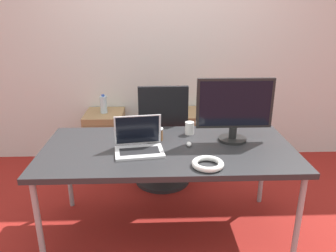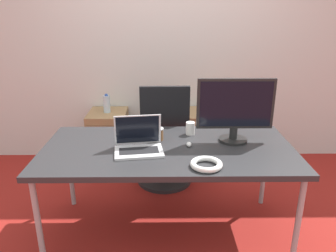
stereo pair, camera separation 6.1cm
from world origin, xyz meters
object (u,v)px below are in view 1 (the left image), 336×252
object	(u,v)px
office_chair	(163,148)
cable_coil	(208,164)
cabinet_left	(106,139)
mouse	(189,144)
monitor	(234,109)
laptop_center	(139,144)
coffee_cup_brown	(158,134)
water_bottle	(104,104)
coffee_cup_white	(190,128)
cabinet_right	(201,138)

from	to	relation	value
office_chair	cable_coil	xyz separation A→B (m)	(0.27, -1.07, 0.36)
cabinet_left	mouse	bearing A→B (deg)	-56.11
monitor	mouse	world-z (taller)	monitor
laptop_center	coffee_cup_brown	bearing A→B (deg)	54.98
cabinet_left	cable_coil	bearing A→B (deg)	-59.74
water_bottle	coffee_cup_white	world-z (taller)	coffee_cup_white
monitor	coffee_cup_white	xyz separation A→B (m)	(-0.32, 0.15, -0.21)
mouse	cable_coil	world-z (taller)	cable_coil
laptop_center	monitor	xyz separation A→B (m)	(0.71, 0.17, 0.20)
cable_coil	mouse	bearing A→B (deg)	104.84
water_bottle	coffee_cup_brown	size ratio (longest dim) A/B	2.13
cabinet_left	coffee_cup_white	world-z (taller)	coffee_cup_white
office_chair	monitor	size ratio (longest dim) A/B	1.85
water_bottle	mouse	world-z (taller)	water_bottle
office_chair	coffee_cup_white	distance (m)	0.66
cabinet_right	laptop_center	distance (m)	1.50
cabinet_right	laptop_center	size ratio (longest dim) A/B	1.69
cabinet_left	water_bottle	distance (m)	0.41
office_chair	cabinet_right	size ratio (longest dim) A/B	1.71
cabinet_right	coffee_cup_white	size ratio (longest dim) A/B	6.12
cabinet_right	coffee_cup_white	distance (m)	1.09
coffee_cup_brown	cable_coil	size ratio (longest dim) A/B	0.46
coffee_cup_white	coffee_cup_brown	xyz separation A→B (m)	(-0.25, -0.12, -0.00)
monitor	cable_coil	distance (m)	0.56
coffee_cup_white	coffee_cup_brown	world-z (taller)	coffee_cup_white
office_chair	cable_coil	world-z (taller)	office_chair
office_chair	laptop_center	bearing A→B (deg)	-102.94
coffee_cup_brown	cable_coil	bearing A→B (deg)	-55.81
office_chair	cable_coil	size ratio (longest dim) A/B	5.07
monitor	mouse	size ratio (longest dim) A/B	10.06
cabinet_right	monitor	world-z (taller)	monitor
mouse	cabinet_right	bearing A→B (deg)	77.34
coffee_cup_brown	office_chair	bearing A→B (deg)	85.76
cabinet_left	cabinet_right	bearing A→B (deg)	0.00
water_bottle	coffee_cup_white	distance (m)	1.27
water_bottle	cabinet_right	bearing A→B (deg)	-0.12
office_chair	monitor	world-z (taller)	monitor
monitor	coffee_cup_white	bearing A→B (deg)	154.80
mouse	coffee_cup_brown	xyz separation A→B (m)	(-0.23, 0.13, 0.03)
office_chair	mouse	world-z (taller)	office_chair
cabinet_left	cable_coil	world-z (taller)	cable_coil
coffee_cup_white	office_chair	bearing A→B (deg)	113.36
office_chair	water_bottle	size ratio (longest dim) A/B	5.17
mouse	office_chair	bearing A→B (deg)	103.85
cabinet_right	coffee_cup_white	world-z (taller)	coffee_cup_white
cabinet_left	monitor	world-z (taller)	monitor
laptop_center	coffee_cup_brown	world-z (taller)	laptop_center
cabinet_left	water_bottle	size ratio (longest dim) A/B	3.03
cabinet_right	laptop_center	bearing A→B (deg)	-116.55
laptop_center	coffee_cup_white	distance (m)	0.51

